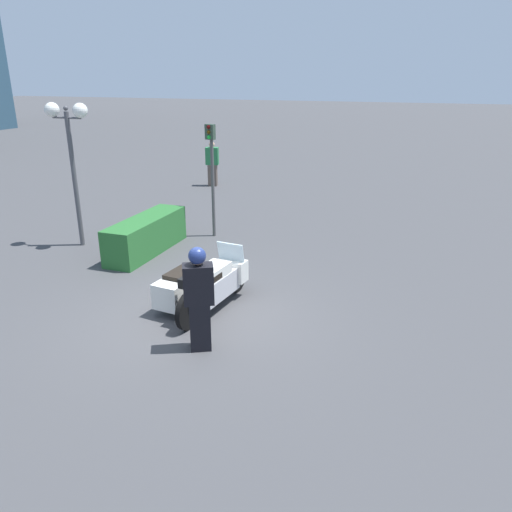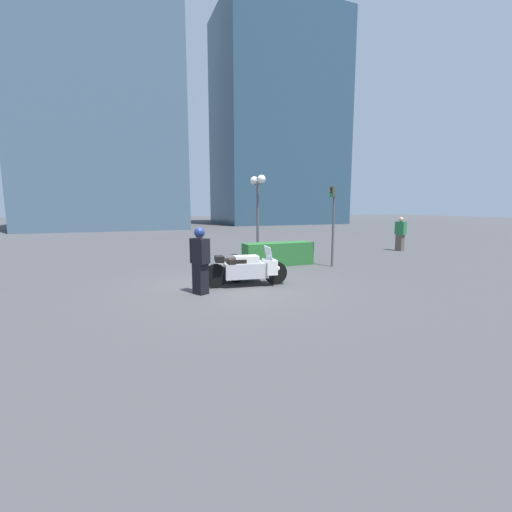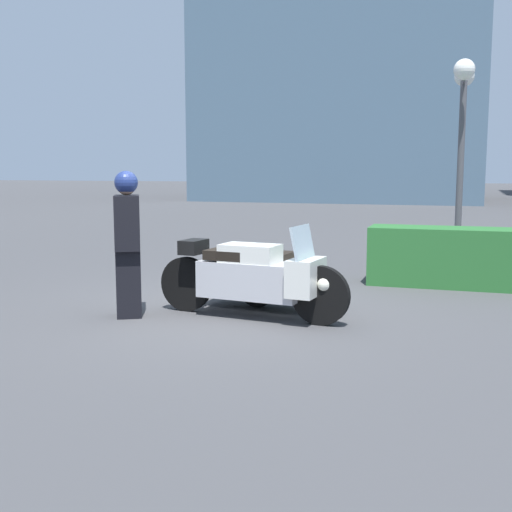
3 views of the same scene
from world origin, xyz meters
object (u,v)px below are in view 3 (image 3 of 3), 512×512
object	(u,v)px
police_motorcycle	(263,276)
twin_lamp_post	(463,106)
officer_rider	(128,240)
hedge_bush_curbside	(462,258)

from	to	relation	value
police_motorcycle	twin_lamp_post	xyz separation A→B (m)	(2.31, 4.71, 2.47)
officer_rider	hedge_bush_curbside	bearing A→B (deg)	-166.79
hedge_bush_curbside	police_motorcycle	bearing A→B (deg)	-131.28
officer_rider	twin_lamp_post	distance (m)	6.93
police_motorcycle	hedge_bush_curbside	bearing A→B (deg)	55.32
hedge_bush_curbside	officer_rider	bearing A→B (deg)	-138.92
police_motorcycle	hedge_bush_curbside	distance (m)	3.64
police_motorcycle	twin_lamp_post	world-z (taller)	twin_lamp_post
twin_lamp_post	police_motorcycle	bearing A→B (deg)	-116.07
officer_rider	twin_lamp_post	bearing A→B (deg)	-153.27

